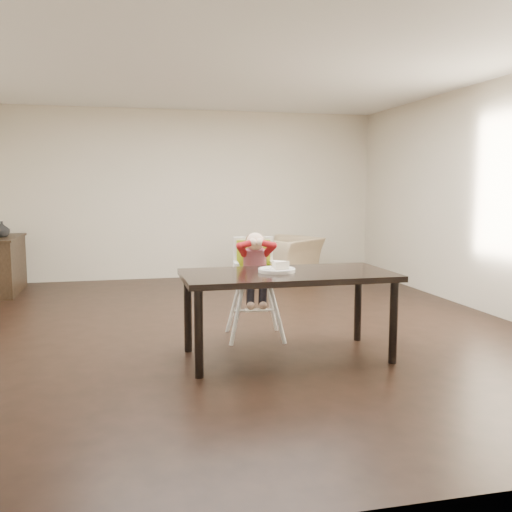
{
  "coord_description": "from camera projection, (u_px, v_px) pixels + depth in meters",
  "views": [
    {
      "loc": [
        -1.16,
        -5.78,
        1.48
      ],
      "look_at": [
        0.02,
        -0.77,
        0.85
      ],
      "focal_mm": 40.0,
      "sensor_mm": 36.0,
      "label": 1
    }
  ],
  "objects": [
    {
      "name": "high_chair",
      "position": [
        255.0,
        264.0,
        5.57
      ],
      "size": [
        0.48,
        0.48,
        1.04
      ],
      "rotation": [
        0.0,
        0.0,
        -0.11
      ],
      "color": "white",
      "rests_on": "ground"
    },
    {
      "name": "room_walls",
      "position": [
        237.0,
        150.0,
        5.8
      ],
      "size": [
        6.02,
        7.02,
        2.71
      ],
      "color": "beige",
      "rests_on": "ground"
    },
    {
      "name": "vase",
      "position": [
        2.0,
        229.0,
        7.87
      ],
      "size": [
        0.28,
        0.28,
        0.21
      ],
      "primitive_type": "imported",
      "rotation": [
        0.0,
        0.0,
        0.42
      ],
      "color": "#99999E",
      "rests_on": "sideboard"
    },
    {
      "name": "armchair",
      "position": [
        284.0,
        252.0,
        8.98
      ],
      "size": [
        1.24,
        1.2,
        0.92
      ],
      "primitive_type": "imported",
      "rotation": [
        0.0,
        0.0,
        3.85
      ],
      "color": "tan",
      "rests_on": "ground"
    },
    {
      "name": "dining_table",
      "position": [
        287.0,
        281.0,
        4.91
      ],
      "size": [
        1.8,
        0.9,
        0.75
      ],
      "color": "black",
      "rests_on": "ground"
    },
    {
      "name": "sideboard",
      "position": [
        4.0,
        265.0,
        7.95
      ],
      "size": [
        0.44,
        1.26,
        0.79
      ],
      "color": "black",
      "rests_on": "ground"
    },
    {
      "name": "plate",
      "position": [
        278.0,
        268.0,
        4.91
      ],
      "size": [
        0.34,
        0.34,
        0.09
      ],
      "rotation": [
        0.0,
        0.0,
        -0.05
      ],
      "color": "white",
      "rests_on": "dining_table"
    },
    {
      "name": "ground",
      "position": [
        238.0,
        328.0,
        6.03
      ],
      "size": [
        7.0,
        7.0,
        0.0
      ],
      "primitive_type": "plane",
      "color": "black",
      "rests_on": "ground"
    }
  ]
}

